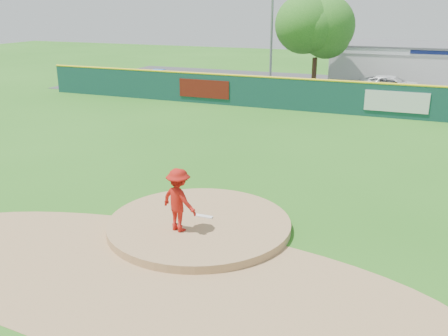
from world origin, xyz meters
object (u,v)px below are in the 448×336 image
at_px(pool_building_grp, 430,65).
at_px(light_pole_left, 272,8).
at_px(pitcher, 179,200).
at_px(playground_slide, 157,79).
at_px(deciduous_tree, 316,30).
at_px(van, 392,86).

xyz_separation_m(pool_building_grp, light_pole_left, (-12.00, -4.99, 4.39)).
height_order(pitcher, playground_slide, pitcher).
height_order(pool_building_grp, deciduous_tree, deciduous_tree).
distance_m(van, light_pole_left, 11.02).
bearing_deg(van, light_pole_left, 87.49).
height_order(pool_building_grp, playground_slide, pool_building_grp).
distance_m(pitcher, deciduous_tree, 26.07).
xyz_separation_m(pitcher, van, (3.82, 26.54, -0.45)).
bearing_deg(pool_building_grp, light_pole_left, -157.40).
xyz_separation_m(van, pool_building_grp, (2.43, 6.25, 0.94)).
bearing_deg(light_pole_left, playground_slide, -149.17).
bearing_deg(light_pole_left, pool_building_grp, 22.60).
distance_m(van, playground_slide, 17.81).
distance_m(pool_building_grp, light_pole_left, 13.72).
xyz_separation_m(playground_slide, light_pole_left, (7.90, 4.71, 5.31)).
height_order(deciduous_tree, light_pole_left, light_pole_left).
height_order(pitcher, pool_building_grp, pool_building_grp).
xyz_separation_m(van, playground_slide, (-17.47, -3.46, 0.01)).
xyz_separation_m(pitcher, pool_building_grp, (6.25, 32.79, 0.49)).
xyz_separation_m(deciduous_tree, light_pole_left, (-4.00, 2.00, 1.50)).
relative_size(pitcher, pool_building_grp, 0.12).
xyz_separation_m(pitcher, playground_slide, (-13.64, 23.08, -0.44)).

